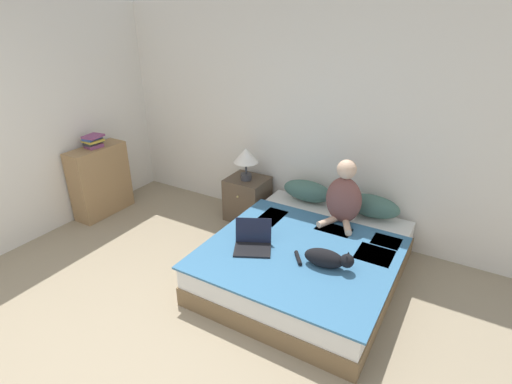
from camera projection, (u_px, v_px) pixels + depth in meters
name	position (u px, v px, depth m)	size (l,w,h in m)	color
wall_back	(294.00, 121.00, 4.64)	(5.72, 0.05, 2.55)	silver
wall_side	(44.00, 124.00, 4.51)	(0.05, 4.07, 2.55)	silver
bed	(306.00, 260.00, 3.95)	(1.73, 1.97, 0.41)	brown
pillow_near	(307.00, 191.00, 4.64)	(0.59, 0.25, 0.24)	#42665B
pillow_far	(372.00, 206.00, 4.29)	(0.59, 0.25, 0.24)	#42665B
person_sitting	(344.00, 197.00, 4.10)	(0.38, 0.37, 0.70)	brown
cat_tabby	(328.00, 258.00, 3.47)	(0.56, 0.22, 0.18)	black
laptop_open	(253.00, 243.00, 3.76)	(0.44, 0.42, 0.26)	black
nightstand	(247.00, 198.00, 5.05)	(0.49, 0.46, 0.55)	brown
table_lamp	(246.00, 157.00, 4.78)	(0.30, 0.30, 0.41)	#38383D
bookshelf	(100.00, 181.00, 5.12)	(0.29, 0.75, 0.90)	#99754C
book_stack_top	(93.00, 141.00, 4.90)	(0.21, 0.25, 0.15)	#844270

